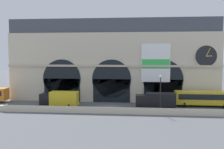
% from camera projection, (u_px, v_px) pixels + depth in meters
% --- Properties ---
extents(ground_plane, '(200.00, 200.00, 0.00)m').
position_uv_depth(ground_plane, '(109.00, 107.00, 46.67)').
color(ground_plane, '#54565B').
extents(quay_parapet_wall, '(90.00, 0.70, 1.11)m').
position_uv_depth(quay_parapet_wall, '(106.00, 110.00, 41.71)').
color(quay_parapet_wall, beige).
rests_on(quay_parapet_wall, ground).
extents(station_building, '(46.70, 4.60, 18.42)m').
position_uv_depth(station_building, '(113.00, 61.00, 52.94)').
color(station_building, beige).
rests_on(station_building, ground).
extents(box_truck_midwest, '(7.50, 2.91, 3.12)m').
position_uv_depth(box_truck_midwest, '(60.00, 99.00, 46.77)').
color(box_truck_midwest, black).
rests_on(box_truck_midwest, ground).
extents(box_truck_mideast, '(7.50, 2.91, 3.12)m').
position_uv_depth(box_truck_mideast, '(156.00, 100.00, 44.98)').
color(box_truck_mideast, black).
rests_on(box_truck_mideast, ground).
extents(bus_east, '(11.00, 3.25, 3.10)m').
position_uv_depth(bus_east, '(203.00, 98.00, 47.20)').
color(bus_east, gold).
rests_on(bus_east, ground).
extents(street_lamp_quayside, '(0.44, 0.44, 6.90)m').
position_uv_depth(street_lamp_quayside, '(160.00, 89.00, 41.32)').
color(street_lamp_quayside, black).
rests_on(street_lamp_quayside, ground).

